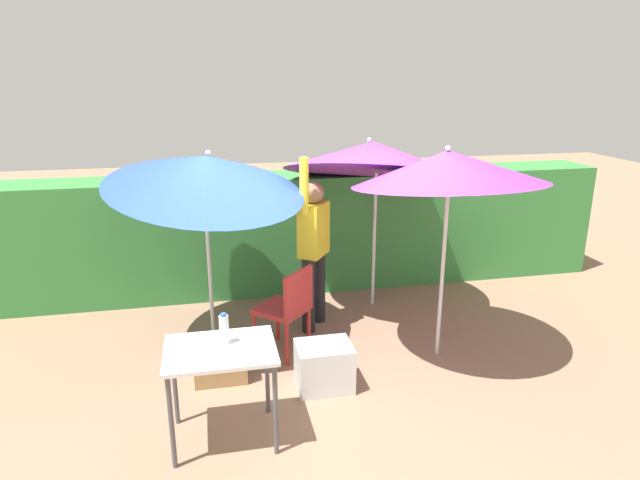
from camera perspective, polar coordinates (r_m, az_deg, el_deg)
ground_plane at (r=5.48m, az=0.66°, el=-11.98°), size 24.00×24.00×0.00m
hedge_row at (r=6.94m, az=-2.75°, el=0.91°), size 8.00×0.70×1.46m
umbrella_rainbow at (r=5.04m, az=13.22°, el=7.33°), size 1.75×1.77×2.11m
umbrella_orange at (r=5.21m, az=-11.77°, el=6.88°), size 1.92×1.90×2.18m
umbrella_yellow at (r=6.15m, az=5.52°, el=8.59°), size 2.06×2.01×2.27m
person_vendor at (r=5.72m, az=-0.67°, el=-0.48°), size 0.39×0.50×1.88m
chair_plastic at (r=5.30m, az=-3.40°, el=-6.88°), size 0.62×0.62×0.89m
cooler_box at (r=4.90m, az=0.43°, el=-13.03°), size 0.48×0.38×0.41m
crate_cardboard at (r=5.14m, az=-10.40°, el=-12.08°), size 0.46×0.39×0.36m
folding_table at (r=4.13m, az=-10.31°, el=-12.18°), size 0.80×0.60×0.76m
bottle_water at (r=4.09m, az=-9.97°, el=-9.16°), size 0.07×0.07×0.24m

